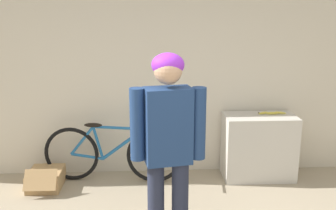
{
  "coord_description": "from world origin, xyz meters",
  "views": [
    {
      "loc": [
        -0.11,
        -2.11,
        2.1
      ],
      "look_at": [
        0.04,
        0.95,
        1.34
      ],
      "focal_mm": 42.0,
      "sensor_mm": 36.0,
      "label": 1
    }
  ],
  "objects_px": {
    "bicycle": "(112,153)",
    "cardboard_box": "(46,179)",
    "banana": "(271,113)",
    "person": "(168,138)"
  },
  "relations": [
    {
      "from": "person",
      "to": "bicycle",
      "type": "bearing_deg",
      "value": 101.85
    },
    {
      "from": "bicycle",
      "to": "cardboard_box",
      "type": "distance_m",
      "value": 0.84
    },
    {
      "from": "bicycle",
      "to": "cardboard_box",
      "type": "relative_size",
      "value": 3.13
    },
    {
      "from": "bicycle",
      "to": "cardboard_box",
      "type": "xyz_separation_m",
      "value": [
        -0.79,
        -0.13,
        -0.26
      ]
    },
    {
      "from": "person",
      "to": "cardboard_box",
      "type": "relative_size",
      "value": 3.22
    },
    {
      "from": "bicycle",
      "to": "banana",
      "type": "xyz_separation_m",
      "value": [
        1.97,
        0.09,
        0.46
      ]
    },
    {
      "from": "person",
      "to": "bicycle",
      "type": "distance_m",
      "value": 1.74
    },
    {
      "from": "banana",
      "to": "person",
      "type": "bearing_deg",
      "value": -131.09
    },
    {
      "from": "cardboard_box",
      "to": "bicycle",
      "type": "bearing_deg",
      "value": 9.38
    },
    {
      "from": "bicycle",
      "to": "banana",
      "type": "relative_size",
      "value": 4.8
    }
  ]
}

